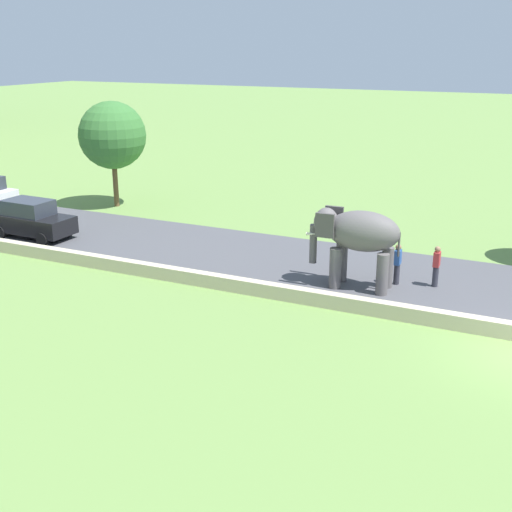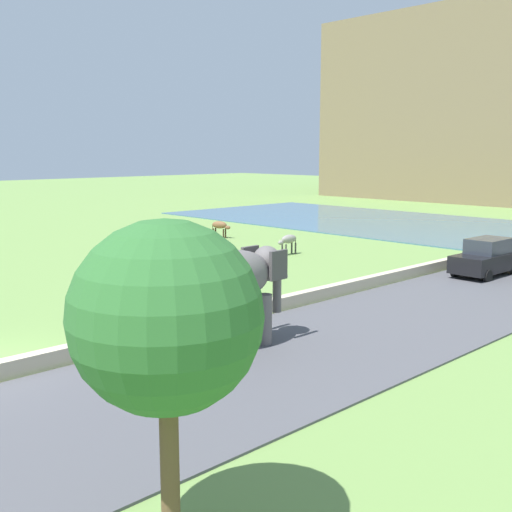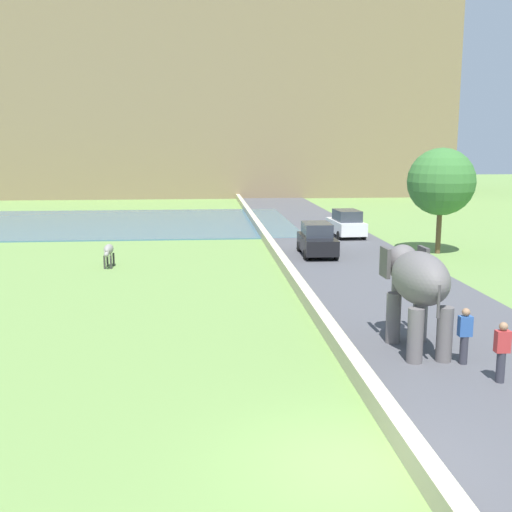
% 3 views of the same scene
% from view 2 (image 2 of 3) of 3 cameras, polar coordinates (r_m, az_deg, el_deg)
% --- Properties ---
extents(road_surface, '(7.00, 120.00, 0.06)m').
position_cam_2_polar(road_surface, '(28.91, 21.25, -2.69)').
color(road_surface, '#4C4C51').
rests_on(road_surface, ground).
extents(barrier_wall, '(0.40, 110.00, 0.52)m').
position_cam_2_polar(barrier_wall, '(28.95, 12.76, -1.79)').
color(barrier_wall, beige).
rests_on(barrier_wall, ground).
extents(lake, '(36.00, 18.00, 0.08)m').
position_cam_2_polar(lake, '(53.31, 10.75, 3.16)').
color(lake, '#426B84').
rests_on(lake, ground).
extents(elephant, '(1.51, 3.49, 2.99)m').
position_cam_2_polar(elephant, '(18.46, -1.53, -2.34)').
color(elephant, '#605B5B').
rests_on(elephant, ground).
extents(person_beside_elephant, '(0.36, 0.22, 1.63)m').
position_cam_2_polar(person_beside_elephant, '(17.21, -2.78, -7.24)').
color(person_beside_elephant, '#33333D').
rests_on(person_beside_elephant, ground).
extents(person_trailing, '(0.36, 0.22, 1.63)m').
position_cam_2_polar(person_trailing, '(16.11, -5.62, -8.46)').
color(person_trailing, '#33333D').
rests_on(person_trailing, ground).
extents(car_black, '(1.87, 4.04, 1.80)m').
position_cam_2_polar(car_black, '(31.27, 20.39, -0.13)').
color(car_black, black).
rests_on(car_black, ground).
extents(cow_brown, '(1.41, 0.82, 1.15)m').
position_cam_2_polar(cow_brown, '(42.45, -3.31, 2.78)').
color(cow_brown, brown).
rests_on(cow_brown, ground).
extents(cow_grey, '(0.48, 1.39, 1.15)m').
position_cam_2_polar(cow_grey, '(35.54, 2.98, 1.46)').
color(cow_grey, gray).
rests_on(cow_grey, ground).
extents(tree_near, '(2.75, 2.75, 4.96)m').
position_cam_2_polar(tree_near, '(8.76, -8.24, -5.66)').
color(tree_near, brown).
rests_on(tree_near, ground).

